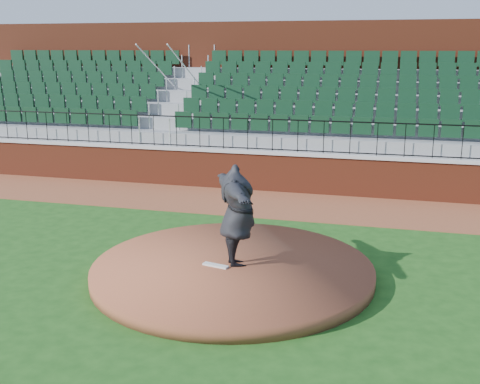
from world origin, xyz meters
name	(u,v)px	position (x,y,z in m)	size (l,w,h in m)	color
ground	(222,269)	(0.00, 0.00, 0.00)	(90.00, 90.00, 0.00)	#184513
warning_track	(274,204)	(0.00, 5.40, 0.01)	(34.00, 3.20, 0.01)	brown
field_wall	(284,173)	(0.00, 7.00, 0.60)	(34.00, 0.35, 1.20)	maroon
wall_cap	(285,153)	(0.00, 7.00, 1.25)	(34.00, 0.45, 0.10)	#B7B7B7
wall_railing	(285,136)	(0.00, 7.00, 1.80)	(34.00, 0.05, 1.00)	black
seating_stands	(299,111)	(0.00, 9.72, 2.30)	(34.00, 5.10, 4.60)	gray
concourse_wall	(311,92)	(0.00, 12.52, 2.75)	(34.00, 0.50, 5.50)	maroon
pitchers_mound	(233,270)	(0.32, -0.30, 0.12)	(5.68, 5.68, 0.25)	brown
pitching_rubber	(216,265)	(0.03, -0.50, 0.27)	(0.54, 0.13, 0.04)	silver
pitcher	(237,215)	(0.42, -0.29, 1.28)	(2.54, 0.69, 2.07)	black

